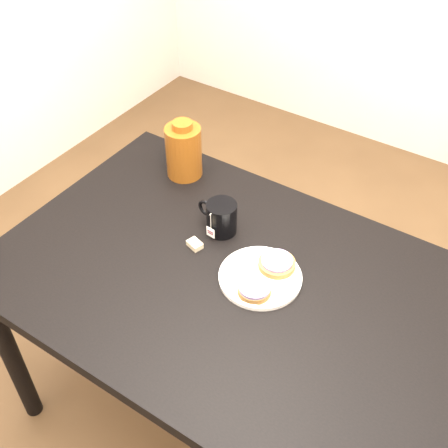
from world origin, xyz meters
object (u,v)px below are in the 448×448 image
Objects in this scene: bagel_front at (254,289)px; teabag_pouch at (195,244)px; bagel_package at (184,151)px; bagel_back at (277,263)px; table at (237,300)px; mug at (221,217)px; plate at (260,277)px.

teabag_pouch is at bearing 165.20° from bagel_front.
bagel_package is (-0.49, 0.34, 0.07)m from bagel_front.
table is at bearing -124.82° from bagel_back.
table is at bearing -14.07° from teabag_pouch.
bagel_package is (-0.42, 0.32, 0.18)m from table.
bagel_front is 2.33× the size of teabag_pouch.
teabag_pouch is at bearing -48.92° from bagel_package.
bagel_package reaches higher than bagel_back.
table is 6.80× the size of bagel_package.
bagel_package is at bearing 152.59° from mug.
bagel_back is 0.26m from teabag_pouch.
mug is (-0.20, 0.11, 0.04)m from plate.
bagel_back is 2.91× the size of teabag_pouch.
mug reaches higher than plate.
mug reaches higher than bagel_back.
teabag_pouch is at bearing 165.93° from table.
table is at bearing -38.27° from mug.
table is 13.34× the size of bagel_front.
bagel_package reaches higher than plate.
bagel_front is (0.02, -0.06, 0.02)m from plate.
plate is 0.06m from bagel_back.
bagel_back is at bearing -7.09° from mug.
bagel_package reaches higher than bagel_front.
plate is at bearing -0.85° from teabag_pouch.
table is 0.21m from teabag_pouch.
mug reaches higher than table.
mug is at bearing 167.42° from bagel_back.
bagel_back is at bearing 88.85° from bagel_front.
mug is at bearing 136.24° from table.
bagel_front is at bearing -91.15° from bagel_back.
plate reaches higher than table.
mug reaches higher than bagel_front.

